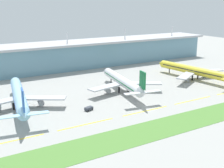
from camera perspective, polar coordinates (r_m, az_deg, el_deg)
The scene contains 11 objects.
ground_plane at distance 156.38m, azimuth 7.07°, elevation -4.85°, with size 600.00×600.00×0.00m, color #9E9E99.
terminal_building at distance 251.17m, azimuth -9.05°, elevation 5.50°, with size 288.00×34.00×30.97m.
airliner_near at distance 162.23m, azimuth -17.58°, elevation -2.32°, with size 48.13×70.12×18.90m.
airliner_middle at distance 183.48m, azimuth 2.14°, elevation 0.45°, with size 48.04×63.50×18.90m.
airliner_far at distance 221.48m, azimuth 15.60°, elevation 2.52°, with size 48.46×68.58×18.90m.
taxiway_stripe_west at distance 127.66m, azimuth -19.14°, elevation -10.49°, with size 28.00×0.70×0.04m, color yellow.
taxiway_stripe_mid_west at distance 137.05m, azimuth -5.03°, elevation -7.80°, with size 28.00×0.70×0.04m, color yellow.
taxiway_stripe_centre at distance 153.56m, azimuth 6.52°, elevation -5.22°, with size 28.00×0.70×0.04m, color yellow.
taxiway_stripe_mid_east at distance 175.19m, azimuth 15.46°, elevation -3.05°, with size 28.00×0.70×0.04m, color yellow.
grass_verge at distance 140.84m, azimuth 12.60°, elevation -7.46°, with size 300.00×18.00×0.10m, color #518438.
pushback_tug at distance 153.58m, azimuth -4.53°, elevation -4.73°, with size 4.93×3.66×1.85m.
Camera 1 is at (-90.57, -115.39, 54.21)m, focal length 47.15 mm.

